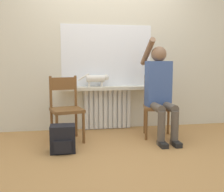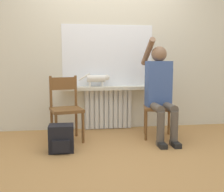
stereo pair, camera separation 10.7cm
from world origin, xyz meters
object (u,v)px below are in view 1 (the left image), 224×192
object	(u,v)px
chair_left	(66,108)
chair_right	(158,105)
person	(160,88)
cat	(97,79)
backpack	(63,139)

from	to	relation	value
chair_left	chair_right	bearing A→B (deg)	-14.15
chair_left	chair_right	size ratio (longest dim) A/B	1.00
chair_right	person	size ratio (longest dim) A/B	0.63
chair_right	person	distance (m)	0.28
chair_left	cat	xyz separation A→B (m)	(0.47, 0.47, 0.36)
chair_right	cat	bearing A→B (deg)	163.85
chair_right	chair_left	bearing A→B (deg)	-166.49
chair_left	cat	size ratio (longest dim) A/B	1.82
chair_left	person	size ratio (longest dim) A/B	0.63
chair_left	person	xyz separation A→B (m)	(1.28, -0.10, 0.26)
cat	backpack	distance (m)	1.25
cat	chair_right	bearing A→B (deg)	-29.66
chair_left	person	distance (m)	1.31
cat	backpack	size ratio (longest dim) A/B	1.49
backpack	chair_right	bearing A→B (deg)	19.33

